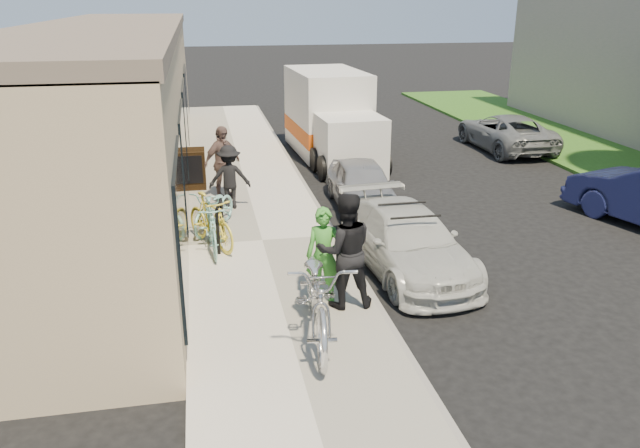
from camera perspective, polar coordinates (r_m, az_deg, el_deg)
ground at (r=10.60m, az=7.40°, el=-7.30°), size 120.00×120.00×0.00m
sidewalk at (r=12.87m, az=-5.28°, el=-1.78°), size 3.00×34.00×0.15m
curb at (r=13.10m, az=1.47°, el=-1.35°), size 0.12×34.00×0.13m
storefront at (r=17.24m, az=-18.27°, el=9.99°), size 3.60×20.00×4.22m
bike_rack at (r=12.34m, az=-9.15°, el=0.24°), size 0.17×0.65×0.93m
sandwich_board at (r=16.31m, az=-11.57°, el=4.90°), size 0.66×0.67×1.06m
sedan_white at (r=11.68m, az=7.89°, el=-1.51°), size 1.97×4.16×1.21m
sedan_silver at (r=15.06m, az=3.87°, el=3.57°), size 1.56×3.48×1.16m
moving_truck at (r=19.91m, az=1.01°, el=9.46°), size 2.30×5.54×2.68m
far_car_gray at (r=21.96m, az=16.58°, el=8.07°), size 2.00×4.31×1.20m
tandem_bike at (r=8.97m, az=-0.15°, el=-6.44°), size 1.19×2.70×1.38m
woman_rider at (r=9.99m, az=0.35°, el=-2.90°), size 0.67×0.54×1.59m
man_standing at (r=9.80m, az=2.31°, el=-2.45°), size 0.94×0.75×1.89m
cruiser_bike_a at (r=12.23m, az=-9.91°, el=-0.26°), size 0.59×1.72×1.02m
cruiser_bike_b at (r=13.42m, az=-9.63°, el=1.36°), size 1.36×1.82×0.91m
cruiser_bike_c at (r=12.48m, az=-9.98°, el=0.27°), size 1.23×1.80×1.06m
bystander_a at (r=14.70m, az=-8.28°, el=4.28°), size 0.99×0.60×1.50m
bystander_b at (r=15.41m, az=-8.93°, el=5.56°), size 1.11×0.97×1.80m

